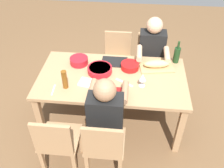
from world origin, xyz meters
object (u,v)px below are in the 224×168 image
chair_near_center (117,58)px  diner_far_center (106,117)px  serving_bowl_salad (130,66)px  dining_table (112,82)px  diner_near_left (152,54)px  napkin_stack (86,82)px  serving_bowl_pasta (79,60)px  beer_bottle (65,80)px  wine_bottle (177,55)px  chair_near_left (150,59)px  cutting_board (156,68)px  bread_loaf (157,64)px  chair_far_center (104,146)px  chair_far_right (58,142)px  wine_glass (143,78)px  serving_bowl_fruit (100,69)px

chair_near_center → diner_far_center: diner_far_center is taller
serving_bowl_salad → dining_table: bearing=42.6°
diner_near_left → napkin_stack: 1.06m
serving_bowl_pasta → beer_bottle: 0.47m
dining_table → napkin_stack: napkin_stack is taller
chair_near_center → serving_bowl_pasta: chair_near_center is taller
wine_bottle → chair_near_left: bearing=-54.2°
dining_table → serving_bowl_pasta: size_ratio=7.69×
cutting_board → bread_loaf: size_ratio=1.25×
chair_far_center → wine_bottle: size_ratio=2.93×
bread_loaf → dining_table: bearing=22.9°
diner_far_center → bread_loaf: size_ratio=3.75×
serving_bowl_pasta → bread_loaf: bread_loaf is taller
chair_far_right → chair_far_center: bearing=180.0°
diner_near_left → serving_bowl_salad: size_ratio=5.52×
chair_near_center → cutting_board: size_ratio=2.12×
diner_far_center → serving_bowl_salad: diner_far_center is taller
beer_bottle → wine_glass: bearing=-172.7°
chair_near_left → diner_near_left: size_ratio=0.71×
cutting_board → chair_near_center: bearing=-47.2°
napkin_stack → serving_bowl_fruit: bearing=-120.9°
serving_bowl_pasta → serving_bowl_salad: bearing=176.4°
diner_near_left → chair_far_right: (0.95, 1.38, -0.21)m
serving_bowl_fruit → chair_far_center: bearing=100.1°
chair_near_center → cutting_board: bearing=132.8°
diner_near_left → napkin_stack: (0.76, 0.74, 0.05)m
serving_bowl_salad → wine_glass: wine_glass is taller
chair_near_left → chair_far_right: 1.83m
diner_near_left → diner_far_center: same height
dining_table → serving_bowl_salad: size_ratio=7.93×
chair_far_center → serving_bowl_pasta: chair_far_center is taller
chair_far_center → wine_bottle: bearing=-123.3°
diner_far_center → wine_glass: 0.60m
chair_near_left → diner_near_left: 0.28m
chair_far_center → bread_loaf: (-0.52, -1.00, 0.32)m
dining_table → wine_bottle: bearing=-153.5°
wine_glass → cutting_board: bearing=-116.4°
serving_bowl_salad → beer_bottle: beer_bottle is taller
chair_far_center → serving_bowl_salad: (-0.20, -0.96, 0.30)m
serving_bowl_salad → wine_glass: 0.35m
wine_glass → napkin_stack: size_ratio=1.19×
bread_loaf → chair_far_center: bearing=62.5°
diner_near_left → diner_far_center: size_ratio=1.00×
chair_far_center → napkin_stack: bearing=-65.9°
chair_far_center → serving_bowl_salad: bearing=-101.6°
serving_bowl_fruit → wine_bottle: wine_bottle is taller
dining_table → diner_far_center: bearing=90.0°
chair_near_center → chair_far_center: same height
wine_glass → dining_table: bearing=-20.6°
diner_near_left → serving_bowl_fruit: 0.82m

